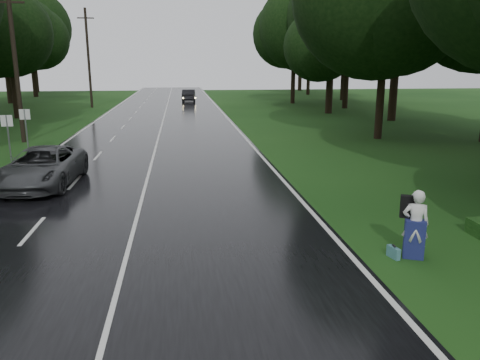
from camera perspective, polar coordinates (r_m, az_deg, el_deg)
The scene contains 16 objects.
ground at distance 13.15m, azimuth -13.32°, elevation -8.49°, with size 160.00×160.00×0.00m, color #1B4314.
road at distance 32.51m, azimuth -9.79°, elevation 4.97°, with size 12.00×140.00×0.04m, color black.
lane_center at distance 32.51m, azimuth -9.79°, elevation 5.01°, with size 0.12×140.00×0.01m, color silver.
grey_car at distance 20.96m, azimuth -22.67°, elevation 1.47°, with size 2.56×5.56×1.55m, color #424446.
far_car at distance 63.94m, azimuth -6.18°, elevation 10.08°, with size 1.65×4.75×1.56m, color black.
hitchhiker at distance 13.02m, azimuth 20.26°, elevation -5.26°, with size 0.78×0.76×1.82m.
suitcase at distance 13.05m, azimuth 17.96°, elevation -8.28°, with size 0.12×0.43×0.30m, color teal.
utility_pole_mid at distance 33.54m, azimuth -24.51°, elevation 4.16°, with size 1.80×0.28×9.43m, color black, non-canonical shape.
utility_pole_far at distance 57.65m, azimuth -17.35°, elevation 8.32°, with size 1.80×0.28×10.87m, color black, non-canonical shape.
road_sign_a at distance 27.12m, azimuth -25.77°, elevation 2.01°, with size 0.57×0.10×2.39m, color white, non-canonical shape.
road_sign_b at distance 29.85m, azimuth -24.06°, elevation 3.15°, with size 0.58×0.10×2.42m, color white, non-canonical shape.
tree_left_e at distance 48.80m, azimuth -25.18°, elevation 6.75°, with size 8.80×8.80×13.76m, color black, non-canonical shape.
tree_left_f at distance 62.52m, azimuth -25.28°, elevation 8.01°, with size 9.49×9.49×14.83m, color black, non-canonical shape.
tree_right_d at distance 33.36m, azimuth 16.19°, elevation 4.81°, with size 9.92×9.92×15.49m, color black, non-canonical shape.
tree_right_e at distance 49.52m, azimuth 10.57°, elevation 7.90°, with size 7.57×7.57×11.83m, color black, non-canonical shape.
tree_right_f at distance 61.32m, azimuth 6.32°, elevation 9.15°, with size 10.09×10.09×15.77m, color black, non-canonical shape.
Camera 1 is at (1.49, -12.11, 4.91)m, focal length 35.50 mm.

